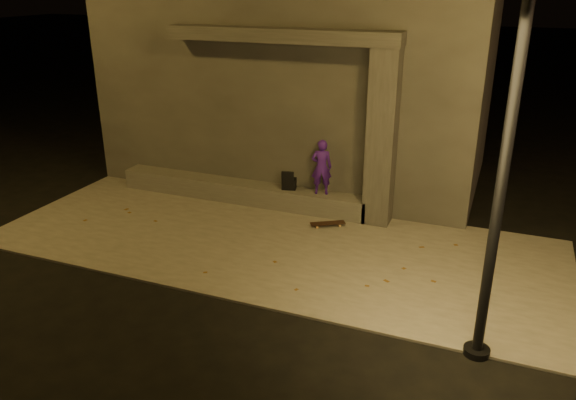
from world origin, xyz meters
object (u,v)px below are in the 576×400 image
at_px(backpack, 289,183).
at_px(skateboard, 328,223).
at_px(column, 382,139).
at_px(skateboarder, 322,167).
at_px(street_lamp_0, 518,74).

bearing_deg(backpack, skateboard, -42.27).
relative_size(column, skateboarder, 2.98).
xyz_separation_m(backpack, skateboard, (1.12, -0.65, -0.53)).
bearing_deg(skateboard, skateboarder, 88.36).
bearing_deg(skateboard, backpack, 118.21).
bearing_deg(street_lamp_0, column, 120.82).
xyz_separation_m(column, skateboarder, (-1.26, 0.00, -0.75)).
height_order(skateboarder, skateboard, skateboarder).
distance_m(column, skateboarder, 1.47).
relative_size(skateboard, street_lamp_0, 0.11).
relative_size(skateboarder, backpack, 2.79).
bearing_deg(street_lamp_0, skateboarder, 132.62).
bearing_deg(street_lamp_0, backpack, 138.01).
height_order(column, skateboarder, column).
height_order(skateboard, street_lamp_0, street_lamp_0).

